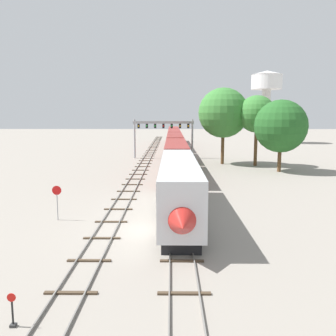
% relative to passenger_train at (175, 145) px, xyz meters
% --- Properties ---
extents(ground_plane, '(400.00, 400.00, 0.00)m').
position_rel_passenger_train_xyz_m(ground_plane, '(-2.00, -45.84, -2.61)').
color(ground_plane, gray).
extents(track_main, '(2.60, 200.00, 0.16)m').
position_rel_passenger_train_xyz_m(track_main, '(0.00, 14.16, -2.54)').
color(track_main, slate).
rests_on(track_main, ground).
extents(track_near, '(2.60, 160.00, 0.16)m').
position_rel_passenger_train_xyz_m(track_near, '(-5.50, -5.84, -2.54)').
color(track_near, slate).
rests_on(track_near, ground).
extents(passenger_train, '(3.04, 104.35, 4.80)m').
position_rel_passenger_train_xyz_m(passenger_train, '(0.00, 0.00, 0.00)').
color(passenger_train, silver).
rests_on(passenger_train, ground).
extents(signal_gantry, '(12.10, 0.49, 7.73)m').
position_rel_passenger_train_xyz_m(signal_gantry, '(-2.25, 0.72, 3.13)').
color(signal_gantry, '#999BA0').
rests_on(signal_gantry, ground).
extents(water_tower, '(9.44, 9.44, 21.87)m').
position_rel_passenger_train_xyz_m(water_tower, '(28.32, 42.20, 14.46)').
color(water_tower, beige).
rests_on(water_tower, ground).
extents(switch_stand, '(0.36, 0.24, 1.46)m').
position_rel_passenger_train_xyz_m(switch_stand, '(-7.10, -58.65, -2.09)').
color(switch_stand, black).
rests_on(switch_stand, ground).
extents(stop_sign, '(0.76, 0.08, 2.88)m').
position_rel_passenger_train_xyz_m(stop_sign, '(-10.00, -43.21, -0.74)').
color(stop_sign, gray).
rests_on(stop_sign, ground).
extents(trackside_tree_left, '(6.23, 6.23, 11.86)m').
position_rel_passenger_train_xyz_m(trackside_tree_left, '(13.64, -10.19, 6.09)').
color(trackside_tree_left, brown).
rests_on(trackside_tree_left, ground).
extents(trackside_tree_mid, '(8.65, 8.65, 13.28)m').
position_rel_passenger_train_xyz_m(trackside_tree_mid, '(8.35, -7.97, 6.33)').
color(trackside_tree_mid, brown).
rests_on(trackside_tree_mid, ground).
extents(trackside_tree_right, '(7.94, 7.94, 10.90)m').
position_rel_passenger_train_xyz_m(trackside_tree_right, '(15.80, -16.79, 4.30)').
color(trackside_tree_right, brown).
rests_on(trackside_tree_right, ground).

